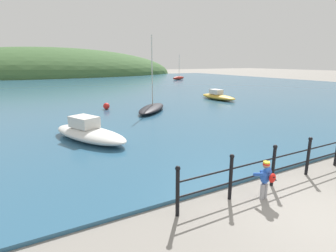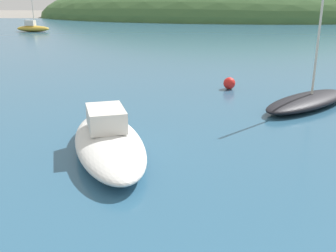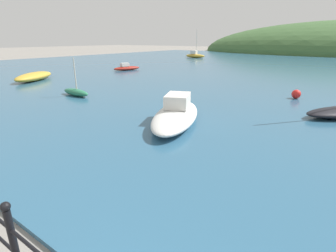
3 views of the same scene
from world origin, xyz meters
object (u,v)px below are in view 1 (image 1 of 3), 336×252
at_px(boat_mid_harbor, 89,133).
at_px(child_in_coat, 266,177).
at_px(boat_white_sailboat, 179,78).
at_px(boat_far_right, 152,108).
at_px(mooring_buoy, 106,106).
at_px(boat_red_dinghy, 218,96).

bearing_deg(boat_mid_harbor, child_in_coat, -68.32).
relative_size(boat_white_sailboat, boat_mid_harbor, 0.99).
xyz_separation_m(boat_far_right, mooring_buoy, (-2.50, 2.23, 0.01)).
height_order(boat_red_dinghy, boat_white_sailboat, boat_white_sailboat).
distance_m(boat_red_dinghy, mooring_buoy, 10.11).
xyz_separation_m(boat_mid_harbor, mooring_buoy, (2.74, 6.99, -0.10)).
height_order(boat_red_dinghy, mooring_buoy, boat_red_dinghy).
bearing_deg(mooring_buoy, boat_red_dinghy, 0.65).
height_order(boat_mid_harbor, boat_far_right, boat_far_right).
relative_size(boat_red_dinghy, boat_white_sailboat, 0.90).
bearing_deg(child_in_coat, mooring_buoy, 90.28).
distance_m(boat_mid_harbor, mooring_buoy, 7.50).
xyz_separation_m(child_in_coat, boat_mid_harbor, (-2.81, 7.06, -0.18)).
distance_m(child_in_coat, boat_far_right, 12.07).
distance_m(boat_white_sailboat, mooring_buoy, 31.98).
distance_m(boat_far_right, mooring_buoy, 3.34).
xyz_separation_m(boat_red_dinghy, boat_mid_harbor, (-12.85, -7.10, 0.04)).
bearing_deg(child_in_coat, boat_far_right, 78.40).
relative_size(boat_red_dinghy, boat_far_right, 0.81).
bearing_deg(boat_red_dinghy, mooring_buoy, -179.35).
relative_size(boat_white_sailboat, boat_far_right, 0.91).
distance_m(boat_white_sailboat, boat_far_right, 32.25).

